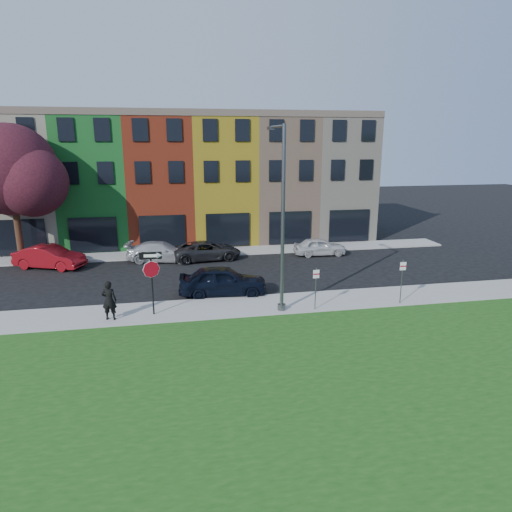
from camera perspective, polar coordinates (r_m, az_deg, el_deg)
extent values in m
plane|color=black|center=(20.78, 2.36, -9.23)|extent=(120.00, 120.00, 0.00)
cube|color=#999690|center=(23.93, 5.41, -5.89)|extent=(40.00, 3.00, 0.12)
cube|color=#999690|center=(34.56, -8.19, 0.38)|extent=(40.00, 2.40, 0.12)
cube|color=beige|center=(41.25, -25.97, 8.31)|extent=(5.00, 10.00, 10.00)
cube|color=green|center=(40.26, -19.02, 8.85)|extent=(5.00, 10.00, 10.00)
cube|color=#AB351C|center=(39.88, -11.81, 9.27)|extent=(5.00, 10.00, 10.00)
cube|color=yellow|center=(40.11, -4.56, 9.55)|extent=(5.00, 10.00, 10.00)
cube|color=tan|center=(40.97, 2.51, 9.68)|extent=(5.00, 10.00, 10.00)
cube|color=#AFA594|center=(42.40, 9.19, 9.67)|extent=(5.00, 10.00, 10.00)
cube|color=black|center=(35.39, -7.56, 3.11)|extent=(30.00, 0.12, 2.60)
cylinder|color=black|center=(22.28, -12.85, -3.47)|extent=(0.08, 0.08, 3.01)
cylinder|color=silver|center=(22.05, -12.96, -1.62)|extent=(0.84, 0.08, 0.84)
cylinder|color=maroon|center=(22.03, -12.96, -1.64)|extent=(0.80, 0.07, 0.80)
cube|color=black|center=(21.88, -13.05, 0.05)|extent=(1.05, 0.10, 0.34)
cube|color=silver|center=(21.85, -13.06, 0.03)|extent=(0.66, 0.06, 0.14)
imported|color=black|center=(22.35, -17.88, -5.29)|extent=(0.84, 0.69, 1.89)
imported|color=black|center=(25.06, -4.17, -3.10)|extent=(2.72, 5.11, 1.63)
imported|color=maroon|center=(33.18, -24.41, -0.11)|extent=(4.85, 5.76, 1.53)
imported|color=#A6A7AB|center=(32.66, -11.78, 0.54)|extent=(3.54, 5.40, 1.38)
imported|color=black|center=(32.54, -6.17, 0.67)|extent=(3.21, 5.28, 1.34)
imported|color=silver|center=(33.99, 7.98, 1.17)|extent=(1.92, 3.97, 1.30)
cylinder|color=#4C4F52|center=(21.61, 3.37, 4.34)|extent=(0.18, 0.18, 8.89)
cylinder|color=#4C4F52|center=(22.75, 3.21, -6.37)|extent=(0.40, 0.40, 0.30)
cylinder|color=#4C4F52|center=(22.25, 2.71, 15.87)|extent=(0.26, 2.00, 0.12)
cube|color=#4C4F52|center=(23.30, 1.87, 15.69)|extent=(0.29, 0.57, 0.16)
cylinder|color=#4C4F52|center=(22.71, 7.45, -4.07)|extent=(0.05, 0.05, 2.12)
cube|color=silver|center=(22.46, 7.54, -2.25)|extent=(0.32, 0.04, 0.42)
cube|color=maroon|center=(22.44, 7.56, -2.27)|extent=(0.32, 0.03, 0.06)
cylinder|color=#4C4F52|center=(24.47, 17.73, -3.07)|extent=(0.05, 0.05, 2.30)
cube|color=silver|center=(24.22, 17.91, -1.21)|extent=(0.32, 0.04, 0.42)
cube|color=maroon|center=(24.21, 17.93, -1.23)|extent=(0.32, 0.03, 0.06)
cylinder|color=black|center=(34.90, -27.55, 2.64)|extent=(0.44, 0.44, 4.19)
sphere|color=black|center=(34.42, -28.36, 9.48)|extent=(5.99, 5.99, 5.99)
sphere|color=black|center=(33.19, -26.17, 8.30)|extent=(4.49, 4.49, 4.49)
sphere|color=black|center=(34.87, -27.80, 11.32)|extent=(3.59, 3.59, 3.59)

